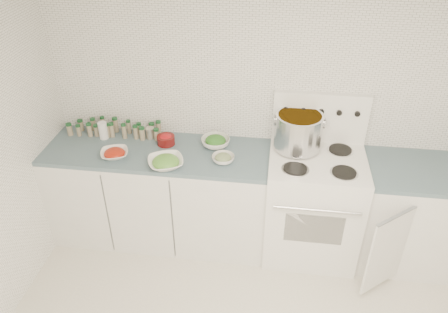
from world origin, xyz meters
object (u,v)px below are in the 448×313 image
Objects in this scene: stove at (312,202)px; bowl_tomato at (114,153)px; stock_pot at (298,130)px; bowl_snowpea at (166,162)px.

bowl_tomato is (-1.61, -0.13, 0.43)m from stove.
stock_pot is at bearing 10.71° from bowl_tomato.
stove is 1.27m from bowl_snowpea.
bowl_snowpea is (-1.00, -0.35, -0.16)m from stock_pot.
stove is at bearing 10.25° from bowl_snowpea.
stove reaches higher than bowl_snowpea.
bowl_snowpea is at bearing -160.71° from stock_pot.
stock_pot reaches higher than bowl_snowpea.
stock_pot is 1.07m from bowl_snowpea.
stove is 3.87× the size of bowl_snowpea.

